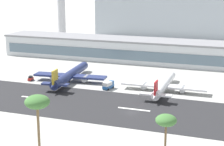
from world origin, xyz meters
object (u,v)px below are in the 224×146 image
terminal_building (146,51)px  control_tower (61,7)px  service_box_truck_1 (108,85)px  palm_tree_2 (166,121)px  distant_hotel_block (172,12)px  airliner_red_tail_gate_1 (163,86)px  palm_tree_0 (37,103)px  service_baggage_tug_0 (31,78)px  airliner_gold_tail_gate_0 (69,76)px

terminal_building → control_tower: 88.77m
service_box_truck_1 → palm_tree_2: 69.53m
distant_hotel_block → airliner_red_tail_gate_1: size_ratio=3.07×
airliner_red_tail_gate_1 → palm_tree_2: 63.81m
terminal_building → palm_tree_2: 122.73m
palm_tree_0 → service_box_truck_1: bearing=93.2°
control_tower → service_box_truck_1: 128.62m
control_tower → distant_hotel_block: (68.21, 61.60, -6.77)m
terminal_building → service_baggage_tug_0: (-39.69, -58.09, -5.29)m
control_tower → service_baggage_tug_0: (35.16, -101.52, -25.07)m
airliner_gold_tail_gate_0 → service_box_truck_1: airliner_gold_tail_gate_0 is taller
palm_tree_2 → terminal_building: bearing=106.9°
service_box_truck_1 → palm_tree_0: (3.53, -63.66, 12.11)m
airliner_red_tail_gate_1 → control_tower: bearing=43.4°
terminal_building → distant_hotel_block: 106.05m
terminal_building → airliner_red_tail_gate_1: 59.88m
service_baggage_tug_0 → palm_tree_2: palm_tree_2 is taller
distant_hotel_block → palm_tree_2: bearing=-79.2°
control_tower → palm_tree_2: control_tower is taller
airliner_gold_tail_gate_0 → service_box_truck_1: bearing=-108.0°
terminal_building → control_tower: bearing=149.9°
control_tower → service_baggage_tug_0: size_ratio=13.02×
airliner_gold_tail_gate_0 → palm_tree_2: bearing=-142.9°
terminal_building → palm_tree_0: 123.02m
palm_tree_0 → control_tower: bearing=114.9°
distant_hotel_block → airliner_red_tail_gate_1: distant_hotel_block is taller
distant_hotel_block → palm_tree_2: (42.37, -222.35, -8.22)m
distant_hotel_block → control_tower: bearing=-137.9°
distant_hotel_block → service_baggage_tug_0: (-33.05, -163.12, -18.31)m
airliner_red_tail_gate_1 → service_box_truck_1: bearing=97.7°
airliner_gold_tail_gate_0 → palm_tree_0: size_ratio=2.81×
airliner_red_tail_gate_1 → terminal_building: bearing=20.6°
palm_tree_0 → terminal_building: bearing=91.1°
control_tower → service_box_truck_1: control_tower is taller
airliner_gold_tail_gate_0 → service_box_truck_1: size_ratio=7.08×
airliner_red_tail_gate_1 → service_box_truck_1: airliner_red_tail_gate_1 is taller
service_box_truck_1 → control_tower: bearing=46.9°
palm_tree_0 → service_baggage_tug_0: bearing=123.1°
service_box_truck_1 → palm_tree_0: bearing=-165.7°
distant_hotel_block → airliner_gold_tail_gate_0: distant_hotel_block is taller
service_baggage_tug_0 → airliner_red_tail_gate_1: bearing=-94.7°
control_tower → airliner_red_tail_gate_1: control_tower is taller
terminal_building → service_box_truck_1: size_ratio=27.15×
service_box_truck_1 → distant_hotel_block: bearing=13.1°
terminal_building → distant_hotel_block: distant_hotel_block is taller
airliner_gold_tail_gate_0 → palm_tree_2: palm_tree_2 is taller
service_baggage_tug_0 → palm_tree_0: size_ratio=0.21×
control_tower → airliner_red_tail_gate_1: 140.43m
terminal_building → distant_hotel_block: bearing=93.6°
distant_hotel_block → service_box_truck_1: 165.17m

